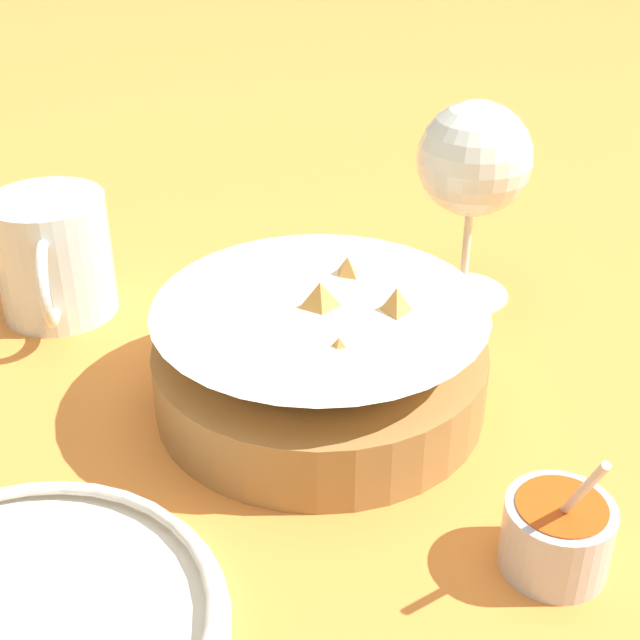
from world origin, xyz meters
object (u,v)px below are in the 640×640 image
(food_basket, at_px, (323,357))
(sauce_cup, at_px, (557,533))
(side_plate, at_px, (9,630))
(wine_glass, at_px, (474,165))
(beer_mug, at_px, (54,261))

(food_basket, bearing_deg, sauce_cup, 29.20)
(side_plate, bearing_deg, wine_glass, 132.07)
(sauce_cup, bearing_deg, beer_mug, -139.81)
(food_basket, xyz_separation_m, wine_glass, (-0.13, 0.15, 0.08))
(sauce_cup, distance_m, beer_mug, 0.45)
(wine_glass, bearing_deg, side_plate, -47.93)
(sauce_cup, distance_m, side_plate, 0.30)
(food_basket, relative_size, sauce_cup, 2.30)
(sauce_cup, height_order, beer_mug, same)
(food_basket, height_order, beer_mug, beer_mug)
(food_basket, distance_m, sauce_cup, 0.20)
(food_basket, bearing_deg, wine_glass, 132.10)
(sauce_cup, distance_m, wine_glass, 0.33)
(beer_mug, bearing_deg, food_basket, 48.92)
(wine_glass, height_order, side_plate, wine_glass)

